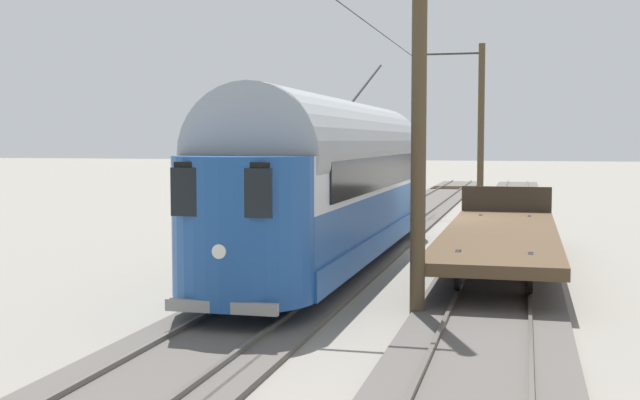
{
  "coord_description": "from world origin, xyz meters",
  "views": [
    {
      "loc": [
        -2.7,
        24.44,
        3.25
      ],
      "look_at": [
        2.16,
        5.03,
        1.8
      ],
      "focal_mm": 46.31,
      "sensor_mm": 36.0,
      "label": 1
    }
  ],
  "objects_px": {
    "flatcar_adjacent": "(501,235)",
    "spare_tie_stack": "(261,245)",
    "catenary_pole_foreground": "(479,126)",
    "vintage_streetcar": "(335,179)",
    "catenary_pole_mid_near": "(414,106)"
  },
  "relations": [
    {
      "from": "spare_tie_stack",
      "to": "vintage_streetcar",
      "type": "bearing_deg",
      "value": 147.43
    },
    {
      "from": "flatcar_adjacent",
      "to": "spare_tie_stack",
      "type": "bearing_deg",
      "value": -9.08
    },
    {
      "from": "flatcar_adjacent",
      "to": "vintage_streetcar",
      "type": "bearing_deg",
      "value": 7.44
    },
    {
      "from": "vintage_streetcar",
      "to": "catenary_pole_foreground",
      "type": "relative_size",
      "value": 2.24
    },
    {
      "from": "flatcar_adjacent",
      "to": "catenary_pole_mid_near",
      "type": "distance_m",
      "value": 6.96
    },
    {
      "from": "vintage_streetcar",
      "to": "catenary_pole_mid_near",
      "type": "bearing_deg",
      "value": 116.53
    },
    {
      "from": "catenary_pole_foreground",
      "to": "catenary_pole_mid_near",
      "type": "relative_size",
      "value": 1.0
    },
    {
      "from": "catenary_pole_foreground",
      "to": "spare_tie_stack",
      "type": "height_order",
      "value": "catenary_pole_foreground"
    },
    {
      "from": "catenary_pole_foreground",
      "to": "flatcar_adjacent",
      "type": "bearing_deg",
      "value": 95.38
    },
    {
      "from": "vintage_streetcar",
      "to": "spare_tie_stack",
      "type": "xyz_separation_m",
      "value": [
        2.54,
        -1.62,
        -1.99
      ]
    },
    {
      "from": "flatcar_adjacent",
      "to": "spare_tie_stack",
      "type": "relative_size",
      "value": 4.98
    },
    {
      "from": "catenary_pole_foreground",
      "to": "spare_tie_stack",
      "type": "xyz_separation_m",
      "value": [
        5.32,
        13.86,
        -3.6
      ]
    },
    {
      "from": "catenary_pole_foreground",
      "to": "catenary_pole_mid_near",
      "type": "bearing_deg",
      "value": 90.0
    },
    {
      "from": "flatcar_adjacent",
      "to": "catenary_pole_foreground",
      "type": "height_order",
      "value": "catenary_pole_foreground"
    },
    {
      "from": "vintage_streetcar",
      "to": "flatcar_adjacent",
      "type": "height_order",
      "value": "vintage_streetcar"
    }
  ]
}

